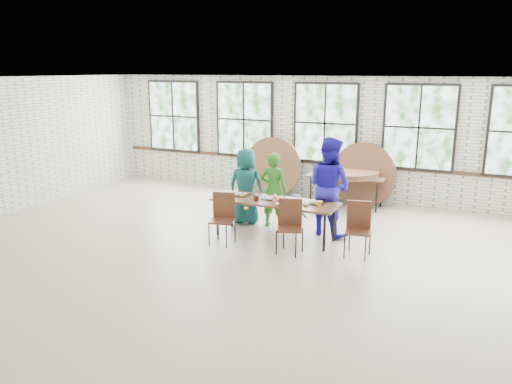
% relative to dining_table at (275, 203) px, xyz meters
% --- Properties ---
extents(room, '(12.00, 12.00, 12.00)m').
position_rel_dining_table_xyz_m(room, '(-0.08, 3.36, 1.14)').
color(room, beige).
rests_on(room, ground).
extents(dining_table, '(2.40, 0.81, 0.74)m').
position_rel_dining_table_xyz_m(dining_table, '(0.00, 0.00, 0.00)').
color(dining_table, brown).
rests_on(dining_table, ground).
extents(chair_near_left, '(0.51, 0.50, 0.95)m').
position_rel_dining_table_xyz_m(chair_near_left, '(-0.76, -0.65, -0.13)').
color(chair_near_left, '#552D1C').
rests_on(chair_near_left, ground).
extents(chair_near_right, '(0.53, 0.52, 0.95)m').
position_rel_dining_table_xyz_m(chair_near_right, '(0.53, -0.57, -0.13)').
color(chair_near_right, '#552D1C').
rests_on(chair_near_right, ground).
extents(chair_spare, '(0.49, 0.48, 0.95)m').
position_rel_dining_table_xyz_m(chair_spare, '(1.66, -0.22, -0.13)').
color(chair_spare, '#552D1C').
rests_on(chair_spare, ground).
extents(adult_teal, '(0.81, 0.56, 1.58)m').
position_rel_dining_table_xyz_m(adult_teal, '(-0.92, 0.65, 0.10)').
color(adult_teal, '#165456').
rests_on(adult_teal, ground).
extents(adult_green, '(0.58, 0.40, 1.55)m').
position_rel_dining_table_xyz_m(adult_green, '(-0.30, 0.65, 0.08)').
color(adult_green, '#2A771F').
rests_on(adult_green, ground).
extents(toddler, '(0.48, 0.28, 0.74)m').
position_rel_dining_table_xyz_m(toddler, '(0.18, 0.65, -0.32)').
color(toddler, '#13193E').
rests_on(toddler, ground).
extents(adult_blue, '(1.14, 1.03, 1.92)m').
position_rel_dining_table_xyz_m(adult_blue, '(0.86, 0.65, 0.27)').
color(adult_blue, '#261BBD').
rests_on(adult_blue, ground).
extents(storage_table, '(1.84, 0.85, 0.74)m').
position_rel_dining_table_xyz_m(storage_table, '(0.63, 2.85, -0.00)').
color(storage_table, brown).
rests_on(storage_table, ground).
extents(tabletop_clutter, '(1.99, 0.62, 0.11)m').
position_rel_dining_table_xyz_m(tabletop_clutter, '(0.12, -0.02, 0.08)').
color(tabletop_clutter, black).
rests_on(tabletop_clutter, dining_table).
extents(round_tops_stacked, '(1.50, 1.50, 0.13)m').
position_rel_dining_table_xyz_m(round_tops_stacked, '(0.63, 2.85, 0.12)').
color(round_tops_stacked, brown).
rests_on(round_tops_stacked, storage_table).
extents(round_tops_leaning, '(3.91, 0.47, 1.50)m').
position_rel_dining_table_xyz_m(round_tops_leaning, '(-0.19, 3.09, 0.05)').
color(round_tops_leaning, brown).
rests_on(round_tops_leaning, ground).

